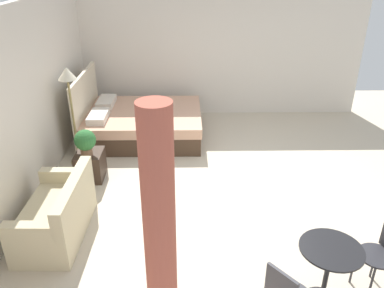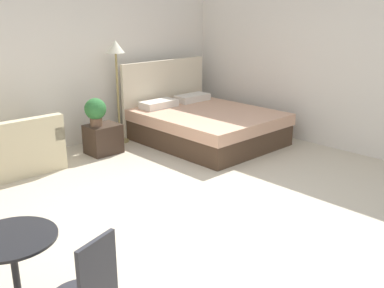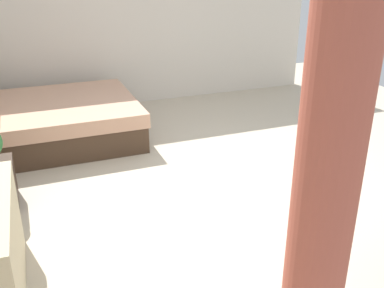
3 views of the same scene
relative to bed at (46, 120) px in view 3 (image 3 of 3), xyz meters
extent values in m
cube|color=beige|center=(-1.89, -1.68, -0.31)|extent=(9.40, 9.09, 0.02)
cube|color=silver|center=(1.31, -1.68, 1.06)|extent=(0.12, 6.09, 2.71)
cube|color=#473323|center=(0.00, -0.09, -0.13)|extent=(1.80, 2.16, 0.34)
cube|color=tan|center=(0.00, -0.09, 0.14)|extent=(1.84, 2.20, 0.18)
cube|color=beige|center=(-3.00, 0.48, 0.31)|extent=(1.34, 0.17, 0.36)
cylinder|color=#C15B47|center=(-4.84, -0.72, 0.93)|extent=(0.23, 0.23, 2.46)
camera|label=1|loc=(-7.00, -0.91, 2.94)|focal=36.00mm
camera|label=2|loc=(-5.05, -5.02, 1.89)|focal=40.80mm
camera|label=3|loc=(-5.95, 0.22, 2.04)|focal=41.90mm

